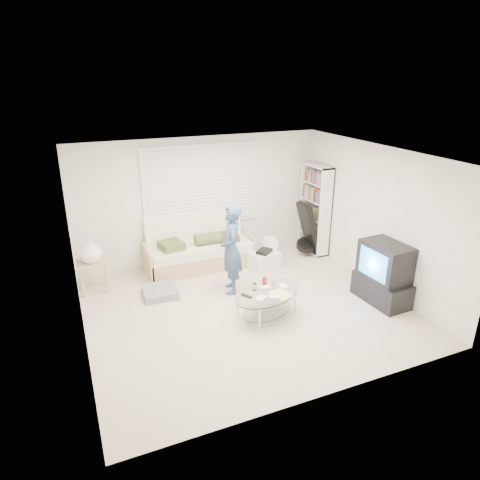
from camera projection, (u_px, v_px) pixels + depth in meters
name	position (u px, v px, depth m)	size (l,w,h in m)	color
ground	(246.00, 308.00, 7.05)	(5.00, 5.00, 0.00)	#C3B497
room_shell	(234.00, 205.00, 6.87)	(5.02, 4.52, 2.51)	beige
window_blinds	(201.00, 186.00, 8.37)	(2.32, 0.08, 1.62)	silver
futon_sofa	(199.00, 250.00, 8.46)	(2.12, 0.86, 1.04)	tan
grey_floor_pillow	(160.00, 292.00, 7.43)	(0.57, 0.57, 0.13)	slate
side_table	(91.00, 253.00, 7.34)	(0.50, 0.40, 0.99)	tan
bookshelf	(315.00, 209.00, 8.99)	(0.30, 0.79, 1.88)	white
guitar_case	(308.00, 232.00, 8.92)	(0.48, 0.43, 1.13)	black
floor_fan	(269.00, 247.00, 8.63)	(0.35, 0.23, 0.58)	white
storage_bin	(264.00, 260.00, 8.42)	(0.63, 0.50, 0.39)	white
tv_unit	(383.00, 274.00, 7.09)	(0.57, 0.98, 1.04)	black
coffee_table	(267.00, 297.00, 6.66)	(1.38, 1.13, 0.56)	silver
standing_person	(231.00, 249.00, 7.32)	(0.58, 0.38, 1.59)	navy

